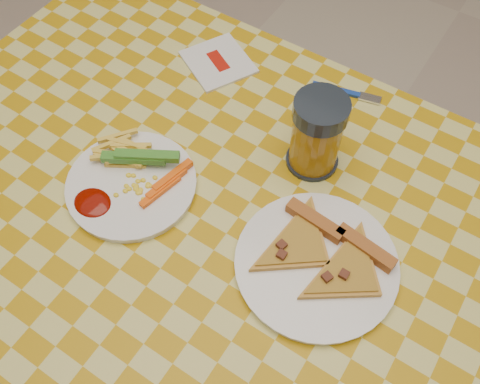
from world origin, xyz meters
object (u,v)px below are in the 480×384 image
at_px(plate_left, 132,185).
at_px(drink_glass, 317,135).
at_px(table, 227,254).
at_px(plate_right, 316,265).

distance_m(plate_left, drink_glass, 0.32).
bearing_deg(table, plate_left, -176.04).
height_order(plate_left, plate_right, same).
xyz_separation_m(plate_left, drink_glass, (0.23, 0.21, 0.07)).
height_order(plate_right, drink_glass, drink_glass).
relative_size(table, plate_left, 5.99).
bearing_deg(table, drink_glass, 77.28).
bearing_deg(plate_left, table, 3.96).
bearing_deg(plate_right, table, -169.59).
xyz_separation_m(plate_right, drink_glass, (-0.10, 0.17, 0.07)).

